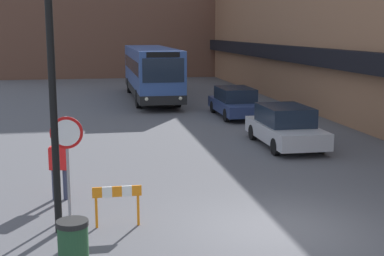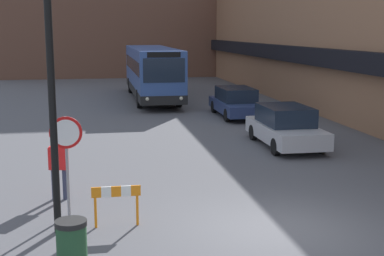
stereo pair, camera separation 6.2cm
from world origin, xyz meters
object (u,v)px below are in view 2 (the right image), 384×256
at_px(stop_sign, 66,144).
at_px(pedestrian, 58,163).
at_px(city_bus, 152,71).
at_px(street_lamp, 66,69).
at_px(trash_bin, 72,245).
at_px(parked_car_front, 285,126).
at_px(construction_barricade, 116,198).
at_px(parked_car_middle, 236,102).

height_order(stop_sign, pedestrian, stop_sign).
xyz_separation_m(city_bus, street_lamp, (-4.17, -22.62, 1.79)).
height_order(city_bus, pedestrian, city_bus).
bearing_deg(trash_bin, pedestrian, 96.42).
height_order(parked_car_front, construction_barricade, parked_car_front).
bearing_deg(parked_car_middle, city_bus, 114.53).
relative_size(street_lamp, pedestrian, 3.46).
bearing_deg(construction_barricade, street_lamp, -173.69).
relative_size(parked_car_middle, street_lamp, 0.84).
relative_size(parked_car_middle, stop_sign, 1.99).
relative_size(parked_car_front, pedestrian, 2.72).
bearing_deg(parked_car_middle, parked_car_front, -90.00).
relative_size(parked_car_front, parked_car_middle, 0.94).
bearing_deg(city_bus, parked_car_middle, -65.47).
distance_m(pedestrian, construction_barricade, 2.67).
bearing_deg(trash_bin, street_lamp, 92.26).
bearing_deg(pedestrian, city_bus, 88.16).
relative_size(parked_car_middle, construction_barricade, 4.36).
xyz_separation_m(parked_car_front, construction_barricade, (-6.71, -7.50, -0.09)).
bearing_deg(construction_barricade, pedestrian, 121.64).
distance_m(parked_car_middle, trash_bin, 18.52).
height_order(city_bus, street_lamp, street_lamp).
bearing_deg(street_lamp, stop_sign, 96.41).
bearing_deg(trash_bin, city_bus, 80.55).
bearing_deg(stop_sign, trash_bin, -86.33).
height_order(parked_car_front, stop_sign, stop_sign).
relative_size(trash_bin, construction_barricade, 0.86).
bearing_deg(parked_car_front, pedestrian, -147.12).
bearing_deg(street_lamp, pedestrian, 99.84).
xyz_separation_m(parked_car_middle, pedestrian, (-8.10, -12.54, 0.25)).
distance_m(parked_car_middle, construction_barricade, 16.25).
height_order(pedestrian, construction_barricade, pedestrian).
height_order(parked_car_middle, construction_barricade, parked_car_middle).
bearing_deg(parked_car_front, stop_sign, -139.82).
distance_m(stop_sign, construction_barricade, 1.79).
distance_m(parked_car_middle, street_lamp, 17.01).
bearing_deg(street_lamp, city_bus, 79.55).
height_order(city_bus, stop_sign, city_bus).
distance_m(stop_sign, trash_bin, 3.25).
height_order(parked_car_middle, pedestrian, pedestrian).
distance_m(parked_car_middle, pedestrian, 14.93).
distance_m(street_lamp, pedestrian, 3.53).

